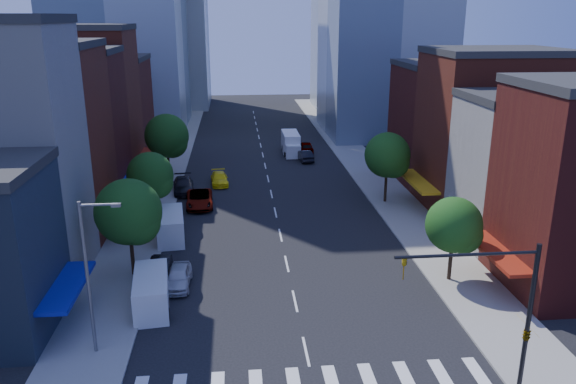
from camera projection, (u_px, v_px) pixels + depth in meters
name	position (u px, v px, depth m)	size (l,w,h in m)	color
ground	(306.00, 351.00, 32.30)	(220.00, 220.00, 0.00)	black
sidewalk_left	(165.00, 172.00, 69.12)	(5.00, 120.00, 0.15)	gray
sidewalk_right	(364.00, 167.00, 71.38)	(5.00, 120.00, 0.15)	gray
crosswalk	(313.00, 384.00, 29.45)	(19.00, 3.00, 0.01)	silver
bldg_left_2	(31.00, 145.00, 47.46)	(12.00, 9.00, 16.00)	maroon
bldg_left_3	(61.00, 131.00, 55.68)	(12.00, 8.00, 15.00)	#521614
bldg_left_4	(81.00, 108.00, 63.45)	(12.00, 9.00, 17.00)	maroon
bldg_left_5	(102.00, 112.00, 73.07)	(12.00, 10.00, 13.00)	#521614
bldg_right_1	(534.00, 173.00, 46.63)	(12.00, 8.00, 12.00)	beige
bldg_right_2	(489.00, 133.00, 54.73)	(12.00, 10.00, 15.00)	maroon
bldg_right_3	(450.00, 124.00, 64.52)	(12.00, 10.00, 13.00)	#521614
traffic_signal	(518.00, 319.00, 27.68)	(7.24, 2.24, 8.00)	black
streetlight	(90.00, 269.00, 30.60)	(2.25, 0.25, 9.00)	slate
tree_left_near	(131.00, 214.00, 40.18)	(4.80, 4.80, 7.30)	black
tree_left_mid	(152.00, 177.00, 50.73)	(4.20, 4.20, 6.65)	black
tree_left_far	(168.00, 138.00, 63.82)	(5.00, 5.00, 7.75)	black
tree_right_near	(456.00, 227.00, 39.62)	(4.00, 4.00, 6.20)	black
tree_right_far	(389.00, 157.00, 56.50)	(4.60, 4.60, 7.20)	black
parked_car_front	(179.00, 277.00, 39.90)	(1.70, 4.23, 1.44)	silver
parked_car_second	(160.00, 269.00, 41.29)	(1.44, 4.12, 1.36)	black
parked_car_third	(200.00, 199.00, 56.63)	(2.58, 5.60, 1.56)	#999999
parked_car_rear	(184.00, 185.00, 61.16)	(2.18, 5.36, 1.56)	black
cargo_van_near	(151.00, 293.00, 36.72)	(2.76, 5.61, 2.30)	silver
cargo_van_far	(171.00, 227.00, 48.16)	(2.81, 5.73, 2.35)	white
taxi	(219.00, 179.00, 64.08)	(1.85, 4.56, 1.32)	#FEE80D
traffic_car_oncoming	(305.00, 156.00, 74.40)	(1.54, 4.40, 1.45)	black
traffic_car_far	(306.00, 147.00, 78.84)	(1.91, 4.75, 1.62)	#999999
box_truck	(291.00, 144.00, 78.19)	(2.25, 7.14, 2.87)	white
pedestrian_near	(142.00, 278.00, 39.09)	(0.61, 0.40, 1.66)	#999999
pedestrian_far	(137.00, 291.00, 37.21)	(0.82, 0.64, 1.68)	#999999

